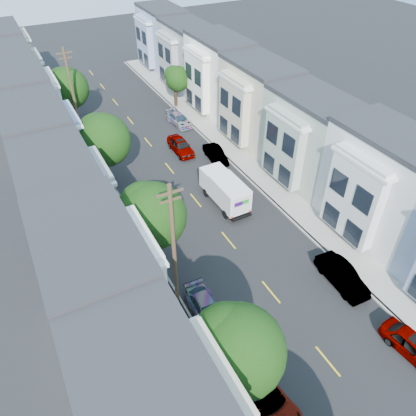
{
  "coord_description": "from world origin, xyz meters",
  "views": [
    {
      "loc": [
        -12.59,
        -14.41,
        22.55
      ],
      "look_at": [
        -0.8,
        8.06,
        2.2
      ],
      "focal_mm": 35.0,
      "sensor_mm": 36.0,
      "label": 1
    }
  ],
  "objects_px": {
    "tree_e": "(67,89)",
    "utility_pole_far": "(73,96)",
    "parked_right_a": "(414,346)",
    "parked_right_b": "(342,276)",
    "parked_left_b": "(264,399)",
    "parked_right_c": "(216,155)",
    "tree_c": "(151,217)",
    "fedex_truck": "(225,190)",
    "tree_b": "(236,352)",
    "utility_pole_near": "(174,252)",
    "parked_left_d": "(146,213)",
    "tree_d": "(103,141)",
    "tree_far_r": "(177,79)",
    "parked_right_d": "(179,119)",
    "lead_sedan": "(181,146)",
    "parked_left_c": "(207,309)"
  },
  "relations": [
    {
      "from": "lead_sedan",
      "to": "parked_right_b",
      "type": "height_order",
      "value": "lead_sedan"
    },
    {
      "from": "tree_b",
      "to": "utility_pole_near",
      "type": "height_order",
      "value": "utility_pole_near"
    },
    {
      "from": "tree_c",
      "to": "utility_pole_far",
      "type": "relative_size",
      "value": 0.75
    },
    {
      "from": "tree_far_r",
      "to": "utility_pole_far",
      "type": "bearing_deg",
      "value": -166.98
    },
    {
      "from": "tree_b",
      "to": "parked_left_d",
      "type": "xyz_separation_m",
      "value": [
        1.4,
        17.05,
        -4.23
      ]
    },
    {
      "from": "parked_right_a",
      "to": "parked_right_b",
      "type": "relative_size",
      "value": 0.98
    },
    {
      "from": "tree_far_r",
      "to": "parked_left_c",
      "type": "bearing_deg",
      "value": -111.06
    },
    {
      "from": "lead_sedan",
      "to": "parked_left_b",
      "type": "relative_size",
      "value": 0.94
    },
    {
      "from": "tree_far_r",
      "to": "utility_pole_far",
      "type": "height_order",
      "value": "utility_pole_far"
    },
    {
      "from": "tree_far_r",
      "to": "lead_sedan",
      "type": "height_order",
      "value": "tree_far_r"
    },
    {
      "from": "tree_c",
      "to": "parked_right_a",
      "type": "bearing_deg",
      "value": -50.7
    },
    {
      "from": "tree_b",
      "to": "parked_left_d",
      "type": "relative_size",
      "value": 1.64
    },
    {
      "from": "tree_d",
      "to": "fedex_truck",
      "type": "relative_size",
      "value": 1.36
    },
    {
      "from": "tree_far_r",
      "to": "lead_sedan",
      "type": "relative_size",
      "value": 1.13
    },
    {
      "from": "parked_right_b",
      "to": "tree_c",
      "type": "bearing_deg",
      "value": 148.94
    },
    {
      "from": "parked_left_d",
      "to": "tree_d",
      "type": "bearing_deg",
      "value": 106.49
    },
    {
      "from": "utility_pole_near",
      "to": "utility_pole_far",
      "type": "height_order",
      "value": "same"
    },
    {
      "from": "lead_sedan",
      "to": "tree_c",
      "type": "bearing_deg",
      "value": -120.0
    },
    {
      "from": "tree_c",
      "to": "parked_right_c",
      "type": "bearing_deg",
      "value": 45.61
    },
    {
      "from": "parked_left_c",
      "to": "parked_right_d",
      "type": "relative_size",
      "value": 1.0
    },
    {
      "from": "tree_b",
      "to": "parked_left_b",
      "type": "bearing_deg",
      "value": -35.11
    },
    {
      "from": "tree_b",
      "to": "parked_right_b",
      "type": "xyz_separation_m",
      "value": [
        11.2,
        3.77,
        -4.16
      ]
    },
    {
      "from": "utility_pole_far",
      "to": "parked_right_c",
      "type": "relative_size",
      "value": 2.53
    },
    {
      "from": "tree_far_r",
      "to": "parked_right_a",
      "type": "height_order",
      "value": "tree_far_r"
    },
    {
      "from": "tree_far_r",
      "to": "parked_right_c",
      "type": "height_order",
      "value": "tree_far_r"
    },
    {
      "from": "tree_e",
      "to": "parked_right_a",
      "type": "bearing_deg",
      "value": -74.13
    },
    {
      "from": "tree_d",
      "to": "parked_right_d",
      "type": "distance_m",
      "value": 15.23
    },
    {
      "from": "tree_d",
      "to": "parked_right_c",
      "type": "distance_m",
      "value": 12.1
    },
    {
      "from": "parked_left_b",
      "to": "parked_right_b",
      "type": "bearing_deg",
      "value": 20.14
    },
    {
      "from": "tree_e",
      "to": "parked_left_c",
      "type": "height_order",
      "value": "tree_e"
    },
    {
      "from": "tree_e",
      "to": "utility_pole_far",
      "type": "xyz_separation_m",
      "value": [
        0.0,
        -3.51,
        0.46
      ]
    },
    {
      "from": "tree_b",
      "to": "tree_c",
      "type": "distance_m",
      "value": 11.18
    },
    {
      "from": "utility_pole_near",
      "to": "parked_left_c",
      "type": "bearing_deg",
      "value": -48.46
    },
    {
      "from": "parked_right_a",
      "to": "parked_right_b",
      "type": "height_order",
      "value": "parked_right_b"
    },
    {
      "from": "parked_left_b",
      "to": "parked_right_c",
      "type": "xyz_separation_m",
      "value": [
        9.8,
        23.61,
        -0.02
      ]
    },
    {
      "from": "tree_d",
      "to": "utility_pole_far",
      "type": "xyz_separation_m",
      "value": [
        0.0,
        10.85,
        -0.07
      ]
    },
    {
      "from": "tree_d",
      "to": "parked_right_d",
      "type": "height_order",
      "value": "tree_d"
    },
    {
      "from": "utility_pole_far",
      "to": "parked_right_a",
      "type": "height_order",
      "value": "utility_pole_far"
    },
    {
      "from": "tree_far_r",
      "to": "parked_left_b",
      "type": "bearing_deg",
      "value": -107.49
    },
    {
      "from": "tree_e",
      "to": "utility_pole_near",
      "type": "xyz_separation_m",
      "value": [
        0.0,
        -29.51,
        0.46
      ]
    },
    {
      "from": "lead_sedan",
      "to": "tree_d",
      "type": "bearing_deg",
      "value": -158.84
    },
    {
      "from": "tree_c",
      "to": "lead_sedan",
      "type": "relative_size",
      "value": 1.63
    },
    {
      "from": "parked_left_b",
      "to": "tree_d",
      "type": "bearing_deg",
      "value": 87.64
    },
    {
      "from": "fedex_truck",
      "to": "parked_left_d",
      "type": "relative_size",
      "value": 1.26
    },
    {
      "from": "tree_b",
      "to": "parked_right_a",
      "type": "xyz_separation_m",
      "value": [
        11.2,
        -2.5,
        -4.2
      ]
    },
    {
      "from": "fedex_truck",
      "to": "parked_left_b",
      "type": "bearing_deg",
      "value": -113.47
    },
    {
      "from": "utility_pole_far",
      "to": "fedex_truck",
      "type": "relative_size",
      "value": 1.78
    },
    {
      "from": "tree_c",
      "to": "tree_far_r",
      "type": "relative_size",
      "value": 1.45
    },
    {
      "from": "parked_right_c",
      "to": "parked_left_b",
      "type": "bearing_deg",
      "value": -106.7
    },
    {
      "from": "parked_right_b",
      "to": "parked_left_d",
      "type": "bearing_deg",
      "value": 128.84
    }
  ]
}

